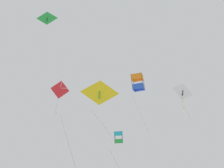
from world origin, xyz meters
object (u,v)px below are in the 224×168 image
kite_diamond_upper_right (60,91)px  kite_delta_mid_left (100,93)px  kite_delta_highest (182,92)px  kite_box_near_left (138,82)px  kite_box_near_right (119,138)px  kite_delta_low_drifter (47,18)px

kite_diamond_upper_right → kite_delta_mid_left: (-7.79, 2.32, 5.13)m
kite_delta_highest → kite_box_near_left: bearing=147.5°
kite_box_near_right → kite_box_near_left: size_ratio=0.80×
kite_diamond_upper_right → kite_box_near_left: bearing=28.6°
kite_delta_low_drifter → kite_delta_mid_left: bearing=31.1°
kite_diamond_upper_right → kite_box_near_left: (-13.60, 6.75, 10.73)m
kite_delta_highest → kite_diamond_upper_right: bearing=-165.5°
kite_box_near_right → kite_delta_mid_left: 5.65m
kite_box_near_left → kite_diamond_upper_right: bearing=-104.8°
kite_box_near_left → kite_delta_highest: bearing=12.3°
kite_delta_highest → kite_delta_low_drifter: size_ratio=2.71×
kite_box_near_right → kite_delta_low_drifter: (4.81, -7.98, 13.52)m
kite_diamond_upper_right → kite_box_near_left: size_ratio=1.09×
kite_diamond_upper_right → kite_delta_highest: (-13.67, 12.46, 8.86)m
kite_box_near_right → kite_box_near_left: 12.17m
kite_diamond_upper_right → kite_delta_mid_left: bearing=38.4°
kite_diamond_upper_right → kite_delta_highest: 20.51m
kite_delta_highest → kite_box_near_left: 6.02m
kite_delta_mid_left → kite_box_near_left: kite_box_near_left is taller
kite_box_near_right → kite_delta_mid_left: kite_delta_mid_left is taller
kite_delta_mid_left → kite_delta_low_drifter: size_ratio=3.16×
kite_diamond_upper_right → kite_delta_mid_left: kite_delta_mid_left is taller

